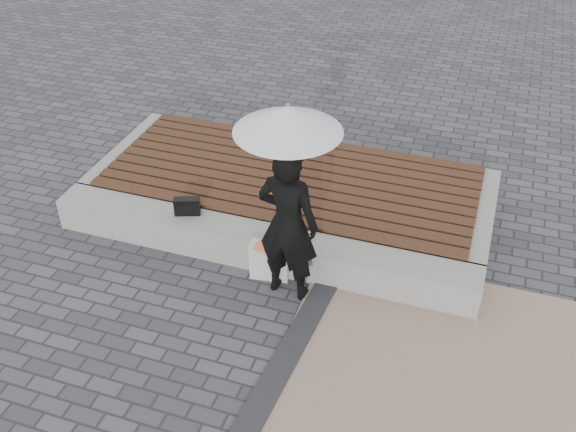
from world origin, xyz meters
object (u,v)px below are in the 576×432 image
at_px(handbag, 187,206).
at_px(canvas_tote, 270,260).
at_px(parasol, 288,119).
at_px(woman, 288,224).
at_px(seating_ledge, 258,245).

bearing_deg(handbag, canvas_tote, -35.17).
height_order(parasol, handbag, parasol).
xyz_separation_m(parasol, handbag, (-1.39, 0.45, -1.58)).
bearing_deg(parasol, canvas_tote, 149.02).
distance_m(woman, canvas_tote, 0.74).
relative_size(seating_ledge, handbag, 16.66).
xyz_separation_m(woman, canvas_tote, (-0.27, 0.16, -0.67)).
xyz_separation_m(handbag, canvas_tote, (1.12, -0.29, -0.28)).
height_order(seating_ledge, woman, woman).
height_order(woman, parasol, parasol).
bearing_deg(seating_ledge, parasol, -38.83).
bearing_deg(handbag, woman, -38.58).
distance_m(seating_ledge, parasol, 1.99).
bearing_deg(woman, parasol, -84.44).
xyz_separation_m(seating_ledge, canvas_tote, (0.23, -0.24, 0.02)).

